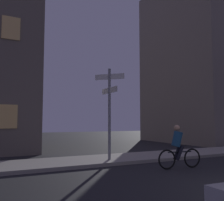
{
  "coord_description": "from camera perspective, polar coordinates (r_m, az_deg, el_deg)",
  "views": [
    {
      "loc": [
        -6.35,
        -3.52,
        1.71
      ],
      "look_at": [
        -1.05,
        6.59,
        2.69
      ],
      "focal_mm": 40.87,
      "sensor_mm": 36.0,
      "label": 1
    }
  ],
  "objects": [
    {
      "name": "sidewalk_kerb",
      "position": [
        12.15,
        4.27,
        -12.64
      ],
      "size": [
        40.0,
        2.55,
        0.14
      ],
      "primitive_type": "cube",
      "color": "gray",
      "rests_on": "ground_plane"
    },
    {
      "name": "signpost",
      "position": [
        11.0,
        -0.58,
        -1.16
      ],
      "size": [
        0.97,
        1.38,
        3.9
      ],
      "color": "gray",
      "rests_on": "sidewalk_kerb"
    },
    {
      "name": "cyclist",
      "position": [
        9.96,
        14.64,
        -10.28
      ],
      "size": [
        1.81,
        0.38,
        1.61
      ],
      "color": "black",
      "rests_on": "ground_plane"
    },
    {
      "name": "building_right_block",
      "position": [
        25.17,
        20.36,
        7.51
      ],
      "size": [
        8.73,
        8.94,
        13.97
      ],
      "color": "slate",
      "rests_on": "ground_plane"
    }
  ]
}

